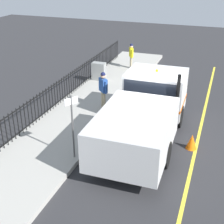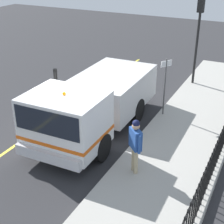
% 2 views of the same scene
% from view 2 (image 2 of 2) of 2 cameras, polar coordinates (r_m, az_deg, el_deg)
% --- Properties ---
extents(ground_plane, '(49.81, 49.81, 0.00)m').
position_cam_2_polar(ground_plane, '(12.62, -5.07, -4.71)').
color(ground_plane, '#2B2B2D').
rests_on(ground_plane, ground).
extents(sidewalk_slab, '(3.11, 22.64, 0.17)m').
position_cam_2_polar(sidewalk_slab, '(11.40, 9.88, -8.21)').
color(sidewalk_slab, '#A3A099').
rests_on(sidewalk_slab, ground).
extents(lane_marking, '(0.12, 20.38, 0.01)m').
position_cam_2_polar(lane_marking, '(13.63, -12.10, -2.73)').
color(lane_marking, yellow).
rests_on(lane_marking, ground).
extents(work_truck, '(2.60, 6.63, 2.62)m').
position_cam_2_polar(work_truck, '(12.41, -3.50, 1.48)').
color(work_truck, white).
rests_on(work_truck, ground).
extents(worker_standing, '(0.52, 0.51, 1.78)m').
position_cam_2_polar(worker_standing, '(10.07, 3.96, -4.88)').
color(worker_standing, '#264C99').
rests_on(worker_standing, sidewalk_slab).
extents(iron_fence, '(0.04, 19.28, 1.22)m').
position_cam_2_polar(iron_fence, '(10.80, 17.20, -6.74)').
color(iron_fence, black).
rests_on(iron_fence, sidewalk_slab).
extents(traffic_light_near, '(0.32, 0.24, 4.35)m').
position_cam_2_polar(traffic_light_near, '(17.06, 14.48, 14.50)').
color(traffic_light_near, black).
rests_on(traffic_light_near, sidewalk_slab).
extents(traffic_cone, '(0.42, 0.42, 0.59)m').
position_cam_2_polar(traffic_cone, '(13.96, -9.60, -0.41)').
color(traffic_cone, orange).
rests_on(traffic_cone, ground).
extents(street_sign, '(0.30, 0.43, 2.38)m').
position_cam_2_polar(street_sign, '(13.67, 8.95, 5.28)').
color(street_sign, '#4C4C4C').
rests_on(street_sign, sidewalk_slab).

